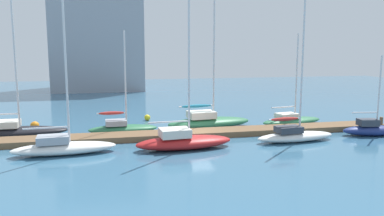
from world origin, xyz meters
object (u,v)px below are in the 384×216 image
object	(u,v)px
sailboat_1	(63,146)
mooring_buoy_yellow	(147,118)
sailboat_4	(208,120)
mooring_buoy_orange	(35,126)
sailboat_2	(122,127)
harbor_building_distant	(98,34)
sailboat_7	(373,129)
sailboat_5	(295,134)
sailboat_0	(13,130)
sailboat_3	(183,140)
sailboat_6	(291,120)

from	to	relation	value
sailboat_1	mooring_buoy_yellow	distance (m)	12.94
sailboat_4	mooring_buoy_orange	xyz separation A→B (m)	(-14.92, 2.35, -0.28)
sailboat_1	mooring_buoy_yellow	world-z (taller)	sailboat_1
sailboat_2	mooring_buoy_orange	size ratio (longest dim) A/B	11.18
mooring_buoy_yellow	harbor_building_distant	size ratio (longest dim) A/B	0.03
sailboat_4	sailboat_7	size ratio (longest dim) A/B	2.04
sailboat_2	sailboat_5	bearing A→B (deg)	-26.01
sailboat_5	sailboat_0	bearing A→B (deg)	158.98
sailboat_7	mooring_buoy_orange	size ratio (longest dim) A/B	8.52
sailboat_5	mooring_buoy_orange	bearing A→B (deg)	151.88
sailboat_0	sailboat_5	xyz separation A→B (m)	(21.18, -6.28, -0.02)
sailboat_5	harbor_building_distant	world-z (taller)	harbor_building_distant
sailboat_1	sailboat_4	xyz separation A→B (m)	(11.68, 6.34, 0.08)
sailboat_0	sailboat_1	xyz separation A→B (m)	(4.43, -6.23, -0.01)
sailboat_1	sailboat_0	bearing A→B (deg)	122.02
sailboat_5	mooring_buoy_yellow	distance (m)	14.93
sailboat_1	sailboat_2	distance (m)	7.10
sailboat_5	mooring_buoy_yellow	world-z (taller)	sailboat_5
sailboat_0	sailboat_3	world-z (taller)	sailboat_0
sailboat_7	mooring_buoy_yellow	xyz separation A→B (m)	(-17.15, 10.61, -0.24)
sailboat_2	sailboat_7	xyz separation A→B (m)	(19.80, -5.37, 0.03)
sailboat_6	mooring_buoy_orange	distance (m)	22.98
sailboat_7	harbor_building_distant	world-z (taller)	harbor_building_distant
sailboat_1	sailboat_5	size ratio (longest dim) A/B	1.09
sailboat_4	sailboat_6	size ratio (longest dim) A/B	1.58
sailboat_3	sailboat_2	bearing A→B (deg)	119.19
sailboat_5	mooring_buoy_orange	size ratio (longest dim) A/B	14.03
sailboat_6	mooring_buoy_orange	xyz separation A→B (m)	(-22.82, 2.64, -0.09)
sailboat_3	sailboat_6	world-z (taller)	sailboat_3
sailboat_6	mooring_buoy_yellow	xyz separation A→B (m)	(-12.84, 4.99, -0.17)
sailboat_3	sailboat_5	distance (m)	8.67
harbor_building_distant	mooring_buoy_yellow	bearing A→B (deg)	-81.12
sailboat_0	sailboat_5	world-z (taller)	sailboat_0
sailboat_3	sailboat_7	world-z (taller)	sailboat_3
sailboat_3	mooring_buoy_yellow	size ratio (longest dim) A/B	18.49
sailboat_2	mooring_buoy_orange	bearing A→B (deg)	157.35
sailboat_3	sailboat_4	xyz separation A→B (m)	(3.60, 6.66, 0.05)
sailboat_3	sailboat_6	size ratio (longest dim) A/B	1.31
sailboat_0	sailboat_4	xyz separation A→B (m)	(16.11, 0.11, 0.06)
sailboat_1	sailboat_7	world-z (taller)	sailboat_1
sailboat_2	sailboat_5	world-z (taller)	sailboat_5
sailboat_7	mooring_buoy_orange	world-z (taller)	sailboat_7
sailboat_6	harbor_building_distant	xyz separation A→B (m)	(-17.86, 37.14, 9.12)
mooring_buoy_orange	mooring_buoy_yellow	distance (m)	10.26
sailboat_5	harbor_building_distant	size ratio (longest dim) A/B	0.55
sailboat_7	sailboat_0	bearing A→B (deg)	177.67
sailboat_4	sailboat_5	xyz separation A→B (m)	(5.06, -6.39, -0.08)
sailboat_1	sailboat_5	bearing A→B (deg)	-3.58
sailboat_4	sailboat_7	world-z (taller)	sailboat_4
sailboat_0	mooring_buoy_orange	xyz separation A→B (m)	(1.19, 2.45, -0.22)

